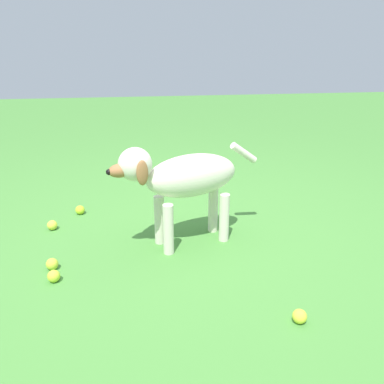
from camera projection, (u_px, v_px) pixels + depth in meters
The scene contains 8 objects.
ground at pixel (191, 244), 2.44m from camera, with size 14.00×14.00×0.00m, color #478438.
dog at pixel (183, 178), 2.30m from camera, with size 0.92×0.40×0.65m.
tennis_ball_0 at pixel (300, 316), 1.75m from camera, with size 0.07×0.07×0.07m, color #D7E039.
tennis_ball_1 at pixel (80, 210), 2.85m from camera, with size 0.07×0.07×0.07m, color #BFDD2C.
tennis_ball_2 at pixel (52, 225), 2.61m from camera, with size 0.07×0.07×0.07m, color #D5DE3F.
tennis_ball_3 at pixel (54, 276), 2.05m from camera, with size 0.07×0.07×0.07m, color #C5E437.
tennis_ball_4 at pixel (52, 264), 2.16m from camera, with size 0.07×0.07×0.07m, color #C3DC3A.
water_bowl at pixel (186, 181), 3.44m from camera, with size 0.22×0.22×0.06m, color red.
Camera 1 is at (0.30, 2.14, 1.18)m, focal length 36.67 mm.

